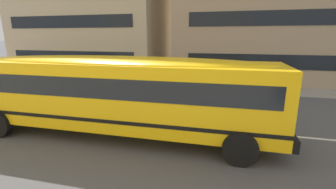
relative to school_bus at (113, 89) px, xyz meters
The scene contains 5 objects.
ground_plane 2.52m from the school_bus, 57.81° to the left, with size 400.00×400.00×0.00m, color #4C4C4F.
sidewalk_far 10.14m from the school_bus, 84.68° to the left, with size 120.00×3.00×0.01m, color gray.
lane_centreline 2.52m from the school_bus, 57.81° to the left, with size 110.00×0.16×0.01m, color silver.
school_bus is the anchor object (origin of this frame).
parked_car_silver_near_corner 11.94m from the school_bus, 141.89° to the left, with size 3.93×1.93×1.64m.
Camera 1 is at (3.38, -9.47, 3.79)m, focal length 25.10 mm.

